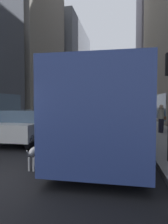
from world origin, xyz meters
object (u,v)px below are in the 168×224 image
transit_bus (109,107)px  pedestrian_in_coat (161,118)px  car_red_coupe (91,108)px  car_white_van (29,125)px  dalmatian_dog (35,151)px  pedestrian_with_handbag (161,119)px  car_silver_sedan (93,110)px

transit_bus → pedestrian_in_coat: bearing=49.2°
car_red_coupe → car_white_van: size_ratio=1.05×
dalmatian_dog → transit_bus: bearing=65.4°
car_red_coupe → car_white_van: (1.60, -32.33, 0.00)m
pedestrian_with_handbag → car_white_van: bearing=-154.2°
car_white_van → pedestrian_in_coat: pedestrian_in_coat is taller
transit_bus → car_white_van: bearing=-172.7°
car_red_coupe → pedestrian_with_handbag: pedestrian_with_handbag is taller
car_silver_sedan → pedestrian_with_handbag: pedestrian_with_handbag is taller
car_red_coupe → car_white_van: same height
car_white_van → pedestrian_in_coat: (7.21, 4.23, 0.19)m
dalmatian_dog → pedestrian_with_handbag: (4.97, 7.14, 0.50)m
car_silver_sedan → dalmatian_dog: car_silver_sedan is taller
transit_bus → car_red_coupe: bearing=100.0°
car_red_coupe → transit_bus: bearing=-80.0°
transit_bus → car_white_van: (-4.00, -0.51, -0.95)m
transit_bus → pedestrian_in_coat: transit_bus is taller
transit_bus → car_silver_sedan: (-4.00, 22.80, -0.95)m
transit_bus → car_silver_sedan: 23.17m
pedestrian_with_handbag → pedestrian_in_coat: size_ratio=1.00×
car_silver_sedan → car_white_van: bearing=-90.0°
dalmatian_dog → pedestrian_in_coat: (5.16, 7.98, 0.50)m
car_white_van → pedestrian_in_coat: size_ratio=2.49×
pedestrian_with_handbag → car_red_coupe: bearing=106.6°
car_white_van → pedestrian_with_handbag: pedestrian_with_handbag is taller
car_silver_sedan → pedestrian_with_handbag: bearing=-70.6°
dalmatian_dog → pedestrian_in_coat: bearing=57.1°
car_silver_sedan → car_red_coupe: 9.17m
car_white_van → car_red_coupe: bearing=92.8°
pedestrian_in_coat → dalmatian_dog: bearing=-122.9°
car_white_van → pedestrian_in_coat: 8.36m
transit_bus → dalmatian_dog: size_ratio=11.98×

